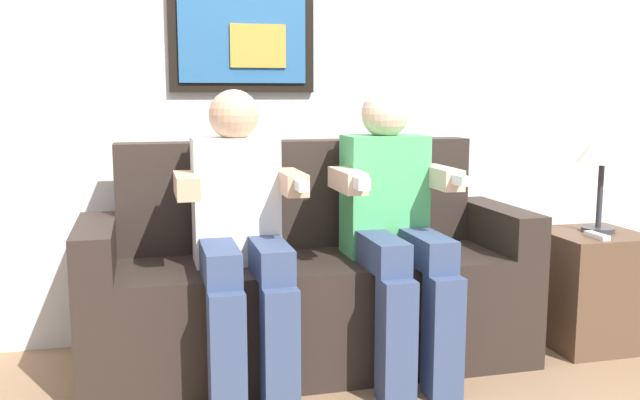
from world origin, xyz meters
The scene contains 8 objects.
ground_plane centered at (0.00, 0.00, 0.00)m, with size 5.43×5.43×0.00m, color #8C6B4C.
back_wall_assembly centered at (-0.01, 0.76, 1.30)m, with size 4.18×0.10×2.60m.
couch centered at (0.00, 0.33, 0.31)m, with size 1.78×0.58×0.90m.
person_on_left centered at (-0.30, 0.16, 0.61)m, with size 0.46×0.56×1.11m.
person_on_right centered at (0.30, 0.16, 0.61)m, with size 0.46×0.56×1.11m.
side_table_right centered at (1.24, 0.22, 0.25)m, with size 0.40×0.40×0.50m.
table_lamp centered at (1.27, 0.23, 0.86)m, with size 0.22×0.22×0.46m.
spare_remote_on_table centered at (1.18, 0.12, 0.51)m, with size 0.04×0.13×0.02m, color white.
Camera 1 is at (-0.64, -2.34, 1.09)m, focal length 39.04 mm.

